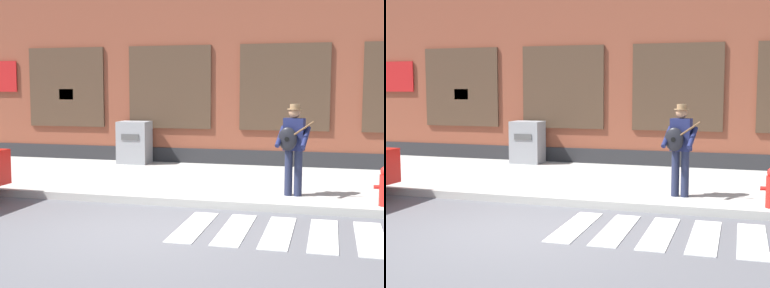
# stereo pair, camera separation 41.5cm
# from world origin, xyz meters

# --- Properties ---
(ground_plane) EXTENTS (160.00, 160.00, 0.00)m
(ground_plane) POSITION_xyz_m (0.00, 0.00, 0.00)
(ground_plane) COLOR #56565B
(sidewalk) EXTENTS (28.00, 4.68, 0.15)m
(sidewalk) POSITION_xyz_m (0.00, 3.98, 0.08)
(sidewalk) COLOR #ADAAA3
(sidewalk) RESTS_ON ground
(building_backdrop) EXTENTS (28.00, 4.06, 6.63)m
(building_backdrop) POSITION_xyz_m (-0.00, 8.32, 3.31)
(building_backdrop) COLOR brown
(building_backdrop) RESTS_ON ground
(crosswalk) EXTENTS (5.78, 1.90, 0.01)m
(crosswalk) POSITION_xyz_m (3.35, 0.34, 0.01)
(crosswalk) COLOR silver
(crosswalk) RESTS_ON ground
(busker) EXTENTS (0.72, 0.60, 1.75)m
(busker) POSITION_xyz_m (2.05, 2.48, 1.14)
(busker) COLOR #1E233D
(busker) RESTS_ON sidewalk
(utility_box) EXTENTS (0.83, 0.67, 1.14)m
(utility_box) POSITION_xyz_m (-2.42, 5.87, 0.72)
(utility_box) COLOR gray
(utility_box) RESTS_ON sidewalk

